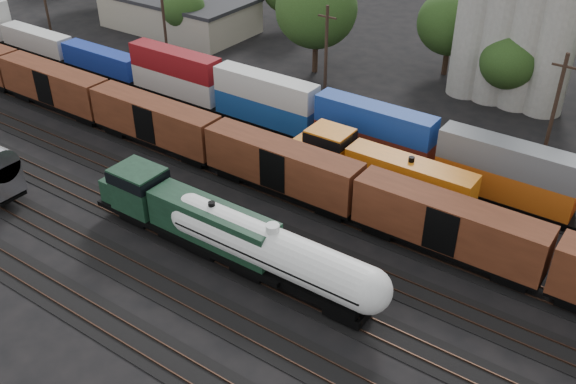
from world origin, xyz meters
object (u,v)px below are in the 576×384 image
Objects in this scene: orange_locomotive at (376,168)px; grain_silo at (518,5)px; tank_car_a at (273,251)px; green_locomotive at (182,213)px.

orange_locomotive is 0.66× the size of grain_silo.
orange_locomotive is (0.28, 15.00, -0.20)m from tank_car_a.
grain_silo is at bearing 74.14° from green_locomotive.
tank_car_a is at bearing -91.05° from orange_locomotive.
orange_locomotive is at bearing -95.48° from grain_silo.
tank_car_a is at bearing -93.86° from grain_silo.
green_locomotive is 0.98× the size of orange_locomotive.
tank_car_a is 41.93m from grain_silo.
orange_locomotive is at bearing 88.95° from tank_car_a.
green_locomotive is 43.46m from grain_silo.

